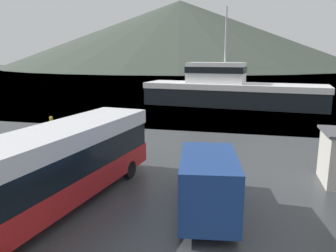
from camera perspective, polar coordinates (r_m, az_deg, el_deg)
The scene contains 6 objects.
water_surface at distance 146.40m, azimuth 10.99°, elevation 9.45°, with size 240.00×240.00×0.00m, color #475B6B.
hill_backdrop at distance 208.65m, azimuth 2.07°, elevation 15.73°, with size 205.61×205.61×39.04m, color #3D473D.
tour_bus at distance 13.96m, azimuth -18.90°, elevation -6.31°, with size 4.12×11.75×3.28m.
delivery_van at distance 12.96m, azimuth 6.95°, elevation -9.59°, with size 2.86×5.88×2.52m.
fishing_boat at distance 41.63m, azimuth 10.73°, elevation 6.30°, with size 22.49×7.82×11.95m.
mooring_bollard at distance 30.55m, azimuth -19.67°, elevation 0.83°, with size 0.33×0.33×0.95m.
Camera 1 is at (6.88, -4.05, 6.08)m, focal length 35.00 mm.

